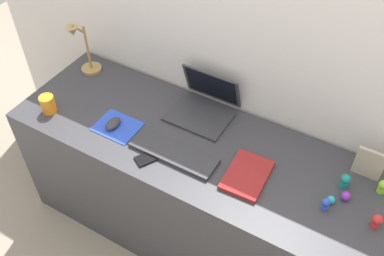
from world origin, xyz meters
The scene contains 18 objects.
ground_plane centered at (0.00, 0.00, 0.00)m, with size 6.00×6.00×0.00m, color gray.
back_wall centered at (0.00, 0.35, 0.81)m, with size 3.06×0.05×1.62m, color silver.
desk centered at (0.00, 0.00, 0.37)m, with size 1.86×0.62×0.74m, color #38383D.
laptop centered at (-0.09, 0.21, 0.79)m, with size 0.30×0.28×0.21m.
keyboard centered at (-0.07, -0.11, 0.75)m, with size 0.41×0.13×0.02m, color #333338.
mousepad centered at (-0.40, -0.10, 0.74)m, with size 0.21×0.17×0.00m, color blue.
mouse centered at (-0.41, -0.11, 0.76)m, with size 0.06×0.10×0.03m, color #333338.
cell_phone centered at (-0.15, -0.18, 0.74)m, with size 0.06×0.13×0.01m, color black.
desk_lamp centered at (-0.79, 0.16, 0.89)m, with size 0.11×0.16×0.33m.
notebook_pad centered at (0.27, -0.06, 0.75)m, with size 0.17×0.24×0.02m, color maroon.
picture_frame centered at (0.71, 0.20, 0.81)m, with size 0.12×0.02×0.15m, color #B2A58C.
coffee_mug centered at (-0.76, -0.18, 0.79)m, with size 0.07×0.07×0.09m, color orange.
toy_figurine_teal centered at (0.65, 0.10, 0.78)m, with size 0.04×0.04×0.07m.
toy_figurine_purple centered at (0.67, 0.04, 0.76)m, with size 0.04×0.04×0.04m, color purple.
toy_figurine_lime centered at (0.79, 0.15, 0.77)m, with size 0.04×0.04×0.07m.
toy_figurine_cyan centered at (0.63, -0.01, 0.76)m, with size 0.03×0.03×0.04m, color #28B7CC.
toy_figurine_blue centered at (0.62, -0.05, 0.77)m, with size 0.03×0.03×0.06m.
toy_figurine_red centered at (0.81, -0.03, 0.78)m, with size 0.04×0.04×0.07m.
Camera 1 is at (0.66, -1.20, 2.22)m, focal length 40.72 mm.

